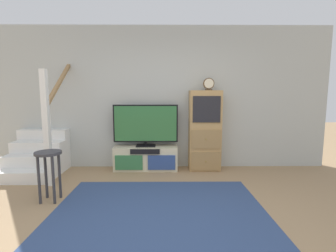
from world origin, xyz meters
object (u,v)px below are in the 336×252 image
Objects in this scene: bar_stool_near at (49,164)px; television at (146,124)px; side_cabinet at (205,131)px; desk_clock at (209,84)px; media_console at (146,158)px.

television is at bearing 49.70° from bar_stool_near.
desk_clock is (0.05, -0.01, 0.86)m from side_cabinet.
media_console is 0.79× the size of side_cabinet.
media_console is 0.64m from television.
media_console is 0.99× the size of television.
side_cabinet is at bearing 0.53° from media_console.
side_cabinet is at bearing -0.70° from television.
television reaches higher than bar_stool_near.
desk_clock is 2.92m from bar_stool_near.
television reaches higher than media_console.
side_cabinet is (1.11, 0.01, 0.52)m from media_console.
desk_clock reaches higher than television.
bar_stool_near is at bearing -130.30° from television.
television is (0.00, 0.02, 0.64)m from media_console.
desk_clock is (1.16, -0.00, 1.38)m from media_console.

